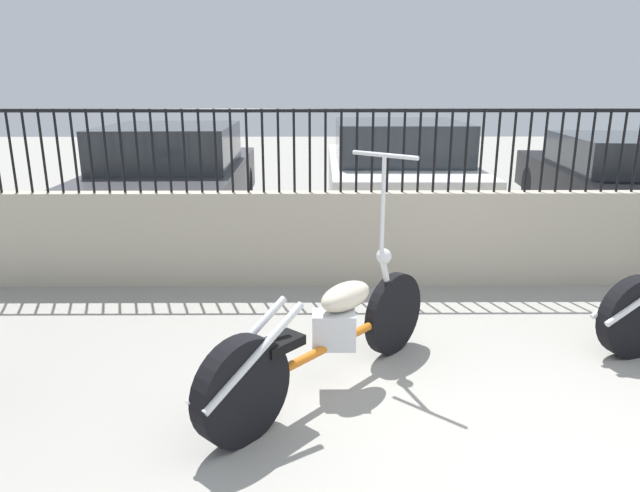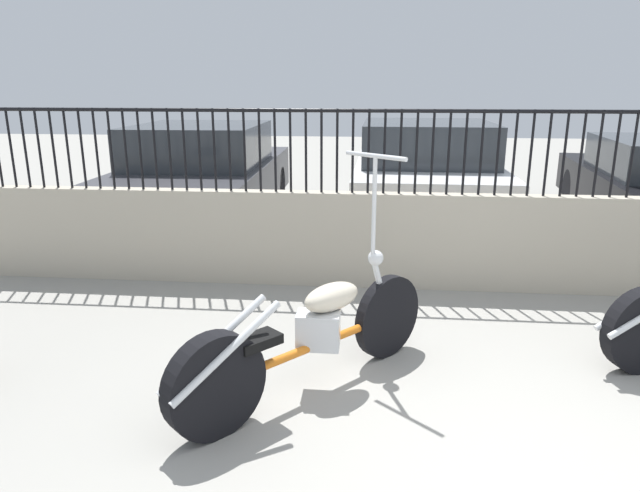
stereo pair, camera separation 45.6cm
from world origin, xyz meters
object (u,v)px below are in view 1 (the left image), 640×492
motorcycle_orange (318,341)px  car_white (396,173)px  car_black (622,180)px  car_dark_grey (175,177)px

motorcycle_orange → car_white: size_ratio=0.40×
car_white → car_black: 3.18m
motorcycle_orange → car_white: motorcycle_orange is taller
car_dark_grey → car_black: bearing=-91.2°
car_dark_grey → car_white: 3.12m
car_white → car_black: car_white is taller
car_white → car_black: size_ratio=0.91×
motorcycle_orange → car_white: (1.14, 4.83, 0.34)m
car_dark_grey → motorcycle_orange: bearing=-158.4°
car_dark_grey → car_white: bearing=-87.7°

